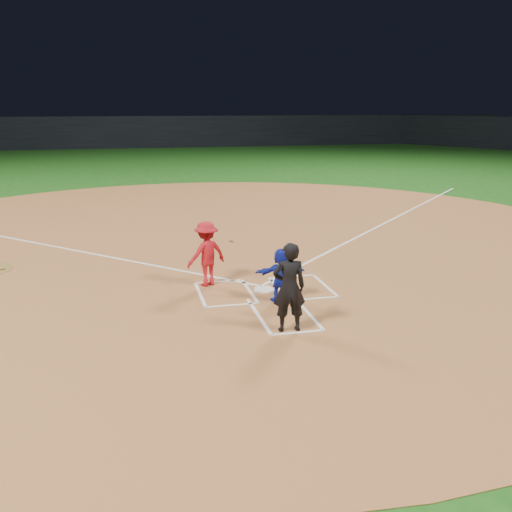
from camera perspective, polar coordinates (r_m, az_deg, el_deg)
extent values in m
plane|color=#144812|center=(14.12, 0.81, -3.44)|extent=(120.00, 120.00, 0.00)
cylinder|color=#945A30|center=(19.78, -3.40, 1.96)|extent=(28.00, 28.00, 0.01)
cube|color=black|center=(61.14, -10.40, 12.11)|extent=(80.00, 1.20, 3.20)
cylinder|color=silver|center=(14.12, 0.81, -3.36)|extent=(0.60, 0.60, 0.02)
imported|color=#1524AD|center=(13.19, 2.52, -1.88)|extent=(1.19, 0.47, 1.26)
imported|color=black|center=(11.38, 3.34, -3.14)|extent=(0.69, 0.48, 1.84)
cube|color=white|center=(14.78, -3.74, -2.56)|extent=(1.22, 0.08, 0.01)
cube|color=white|center=(13.07, -2.39, -4.92)|extent=(1.22, 0.08, 0.01)
cube|color=white|center=(14.04, -0.65, -3.49)|extent=(0.08, 1.83, 0.01)
cube|color=white|center=(13.84, -5.60, -3.84)|extent=(0.08, 1.83, 0.01)
cube|color=white|center=(15.21, 3.56, -2.05)|extent=(1.22, 0.08, 0.01)
cube|color=white|center=(13.55, 5.79, -4.25)|extent=(1.22, 0.08, 0.01)
cube|color=white|center=(14.21, 2.26, -3.27)|extent=(0.08, 1.83, 0.01)
cube|color=white|center=(14.57, 6.90, -2.90)|extent=(0.08, 1.83, 0.01)
cube|color=white|center=(12.44, 0.25, -5.97)|extent=(0.08, 2.20, 0.01)
cube|color=white|center=(12.72, 5.10, -5.54)|extent=(0.08, 2.20, 0.01)
cube|color=white|center=(11.59, 4.20, -7.63)|extent=(1.10, 0.08, 0.01)
cube|color=white|center=(23.26, 13.43, 3.57)|extent=(14.21, 14.21, 0.01)
cube|color=white|center=(21.19, -23.28, 1.65)|extent=(14.21, 14.21, 0.01)
imported|color=red|center=(14.31, -4.97, 0.23)|extent=(1.21, 0.98, 1.64)
cylinder|color=olive|center=(14.18, -2.52, 1.47)|extent=(0.31, 0.82, 0.28)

